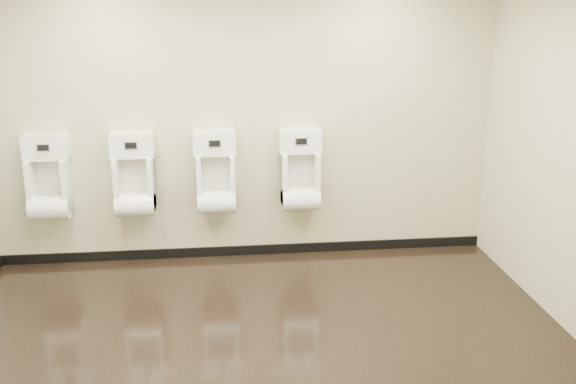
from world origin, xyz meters
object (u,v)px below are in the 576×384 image
object	(u,v)px
urinal_0	(49,183)
urinal_1	(134,181)
urinal_2	(216,178)
urinal_3	(300,176)

from	to	relation	value
urinal_0	urinal_1	bearing A→B (deg)	0.00
urinal_1	urinal_2	xyz separation A→B (m)	(0.79, 0.00, 0.00)
urinal_1	urinal_2	distance (m)	0.79
urinal_1	urinal_3	size ratio (longest dim) A/B	1.00
urinal_0	urinal_1	xyz separation A→B (m)	(0.81, 0.00, 0.00)
urinal_2	urinal_3	world-z (taller)	same
urinal_2	urinal_1	bearing A→B (deg)	180.00
urinal_2	urinal_0	bearing A→B (deg)	180.00
urinal_0	urinal_2	distance (m)	1.60
urinal_3	urinal_2	bearing A→B (deg)	180.00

